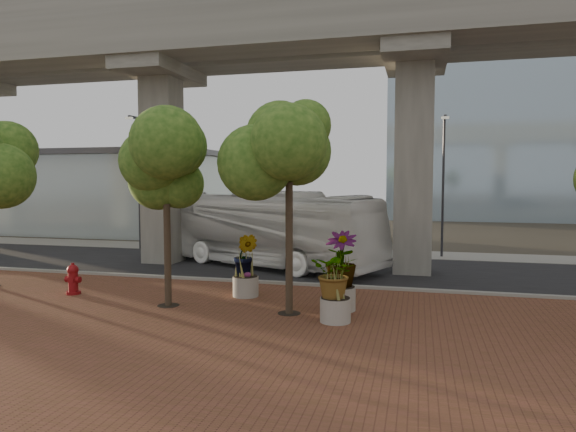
# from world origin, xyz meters

# --- Properties ---
(ground) EXTENTS (160.00, 160.00, 0.00)m
(ground) POSITION_xyz_m (0.00, 0.00, 0.00)
(ground) COLOR #353127
(ground) RESTS_ON ground
(brick_plaza) EXTENTS (70.00, 13.00, 0.06)m
(brick_plaza) POSITION_xyz_m (0.00, -8.00, 0.03)
(brick_plaza) COLOR brown
(brick_plaza) RESTS_ON ground
(asphalt_road) EXTENTS (90.00, 8.00, 0.04)m
(asphalt_road) POSITION_xyz_m (0.00, 2.00, 0.02)
(asphalt_road) COLOR black
(asphalt_road) RESTS_ON ground
(curb_strip) EXTENTS (70.00, 0.25, 0.16)m
(curb_strip) POSITION_xyz_m (0.00, -2.00, 0.08)
(curb_strip) COLOR gray
(curb_strip) RESTS_ON ground
(far_sidewalk) EXTENTS (90.00, 3.00, 0.06)m
(far_sidewalk) POSITION_xyz_m (0.00, 7.50, 0.03)
(far_sidewalk) COLOR gray
(far_sidewalk) RESTS_ON ground
(transit_viaduct) EXTENTS (72.00, 5.60, 12.40)m
(transit_viaduct) POSITION_xyz_m (0.00, 2.00, 7.29)
(transit_viaduct) COLOR gray
(transit_viaduct) RESTS_ON ground
(station_pavilion) EXTENTS (23.00, 13.00, 6.30)m
(station_pavilion) POSITION_xyz_m (-20.00, 16.00, 3.22)
(station_pavilion) COLOR #B1C4CA
(station_pavilion) RESTS_ON ground
(transit_bus) EXTENTS (12.81, 7.74, 3.53)m
(transit_bus) POSITION_xyz_m (-1.17, 2.24, 1.77)
(transit_bus) COLOR white
(transit_bus) RESTS_ON ground
(fire_hydrant) EXTENTS (0.55, 0.50, 1.11)m
(fire_hydrant) POSITION_xyz_m (-5.54, -5.50, 0.59)
(fire_hydrant) COLOR maroon
(fire_hydrant) RESTS_ON ground
(planter_front) EXTENTS (1.95, 1.95, 2.15)m
(planter_front) POSITION_xyz_m (4.00, -6.73, 1.36)
(planter_front) COLOR #A39D93
(planter_front) RESTS_ON ground
(planter_right) EXTENTS (2.30, 2.30, 2.45)m
(planter_right) POSITION_xyz_m (3.94, -5.38, 1.55)
(planter_right) COLOR #A09990
(planter_right) RESTS_ON ground
(planter_left) EXTENTS (1.98, 1.98, 2.18)m
(planter_left) POSITION_xyz_m (0.47, -4.31, 1.39)
(planter_left) COLOR gray
(planter_left) RESTS_ON ground
(street_tree_near_west) EXTENTS (3.62, 3.62, 5.98)m
(street_tree_near_west) POSITION_xyz_m (-1.50, -6.19, 4.37)
(street_tree_near_west) COLOR #463628
(street_tree_near_west) RESTS_ON ground
(street_tree_near_east) EXTENTS (3.56, 3.56, 6.63)m
(street_tree_near_east) POSITION_xyz_m (2.50, -6.16, 5.04)
(street_tree_near_east) COLOR #463628
(street_tree_near_east) RESTS_ON ground
(streetlamp_west) EXTENTS (0.38, 1.12, 7.70)m
(streetlamp_west) POSITION_xyz_m (-9.68, 5.95, 4.50)
(streetlamp_west) COLOR #2E2F34
(streetlamp_west) RESTS_ON ground
(streetlamp_east) EXTENTS (0.36, 1.06, 7.33)m
(streetlamp_east) POSITION_xyz_m (7.46, 7.03, 4.29)
(streetlamp_east) COLOR #303035
(streetlamp_east) RESTS_ON ground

